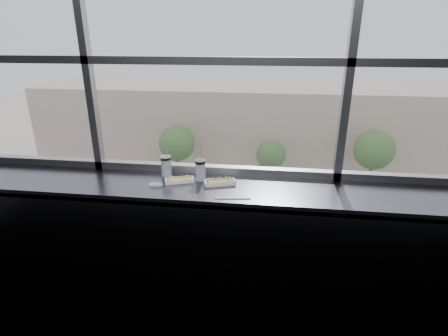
# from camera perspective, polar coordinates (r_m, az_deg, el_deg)

# --- Properties ---
(wall_back_lower) EXTENTS (6.00, 0.00, 6.00)m
(wall_back_lower) POSITION_cam_1_polar(r_m,az_deg,el_deg) (3.18, -1.61, -9.98)
(wall_back_lower) COLOR black
(wall_back_lower) RESTS_ON ground
(window_glass) EXTENTS (6.00, 0.00, 6.00)m
(window_glass) POSITION_cam_1_polar(r_m,az_deg,el_deg) (2.75, -1.93, 23.37)
(window_glass) COLOR silver
(window_glass) RESTS_ON ground
(window_mullions) EXTENTS (6.00, 0.08, 2.40)m
(window_mullions) POSITION_cam_1_polar(r_m,az_deg,el_deg) (2.73, -2.01, 23.39)
(window_mullions) COLOR gray
(window_mullions) RESTS_ON ground
(counter) EXTENTS (6.00, 0.55, 0.06)m
(counter) POSITION_cam_1_polar(r_m,az_deg,el_deg) (2.70, -2.65, -3.45)
(counter) COLOR #555761
(counter) RESTS_ON ground
(counter_fascia) EXTENTS (6.00, 0.04, 1.04)m
(counter_fascia) POSITION_cam_1_polar(r_m,az_deg,el_deg) (2.74, -3.43, -15.60)
(counter_fascia) COLOR #555761
(counter_fascia) RESTS_ON ground
(hotdog_tray_left) EXTENTS (0.23, 0.15, 0.05)m
(hotdog_tray_left) POSITION_cam_1_polar(r_m,az_deg,el_deg) (2.75, -7.29, -1.91)
(hotdog_tray_left) COLOR white
(hotdog_tray_left) RESTS_ON counter
(hotdog_tray_right) EXTENTS (0.25, 0.15, 0.06)m
(hotdog_tray_right) POSITION_cam_1_polar(r_m,az_deg,el_deg) (2.69, -0.68, -2.27)
(hotdog_tray_right) COLOR white
(hotdog_tray_right) RESTS_ON counter
(soda_cup_left) EXTENTS (0.09, 0.09, 0.32)m
(soda_cup_left) POSITION_cam_1_polar(r_m,az_deg,el_deg) (2.87, -9.42, 0.47)
(soda_cup_left) COLOR white
(soda_cup_left) RESTS_ON counter
(soda_cup_right) EXTENTS (0.09, 0.09, 0.32)m
(soda_cup_right) POSITION_cam_1_polar(r_m,az_deg,el_deg) (2.76, -3.88, -0.13)
(soda_cup_right) COLOR white
(soda_cup_right) RESTS_ON counter
(loose_straw) EXTENTS (0.25, 0.04, 0.01)m
(loose_straw) POSITION_cam_1_polar(r_m,az_deg,el_deg) (2.47, 1.44, -4.98)
(loose_straw) COLOR white
(loose_straw) RESTS_ON counter
(wrapper) EXTENTS (0.11, 0.08, 0.03)m
(wrapper) POSITION_cam_1_polar(r_m,az_deg,el_deg) (2.72, -11.06, -2.61)
(wrapper) COLOR silver
(wrapper) RESTS_ON counter
(plaza_ground) EXTENTS (120.00, 120.00, 0.00)m
(plaza_ground) POSITION_cam_1_polar(r_m,az_deg,el_deg) (48.04, 6.83, 4.82)
(plaza_ground) COLOR beige
(plaza_ground) RESTS_ON ground
(street_asphalt) EXTENTS (80.00, 10.00, 0.06)m
(street_asphalt) POSITION_cam_1_polar(r_m,az_deg,el_deg) (26.23, 5.69, -9.31)
(street_asphalt) COLOR black
(street_asphalt) RESTS_ON plaza_ground
(far_sidewalk) EXTENTS (80.00, 6.00, 0.04)m
(far_sidewalk) POSITION_cam_1_polar(r_m,az_deg,el_deg) (33.40, 6.25, -2.44)
(far_sidewalk) COLOR beige
(far_sidewalk) RESTS_ON plaza_ground
(far_building) EXTENTS (50.00, 14.00, 8.00)m
(far_building) POSITION_cam_1_polar(r_m,az_deg,el_deg) (41.72, 6.89, 8.03)
(far_building) COLOR #BEAA9B
(far_building) RESTS_ON plaza_ground
(car_far_a) EXTENTS (3.19, 6.45, 2.07)m
(car_far_a) POSITION_cam_1_polar(r_m,az_deg,el_deg) (30.65, -10.13, -2.67)
(car_far_a) COLOR black
(car_far_a) RESTS_ON street_asphalt
(car_near_d) EXTENTS (3.45, 7.17, 2.32)m
(car_near_d) POSITION_cam_1_polar(r_m,az_deg,el_deg) (22.82, 20.37, -12.19)
(car_near_d) COLOR #B8B59F
(car_near_d) RESTS_ON street_asphalt
(car_far_c) EXTENTS (2.72, 6.36, 2.11)m
(car_far_c) POSITION_cam_1_polar(r_m,az_deg,el_deg) (31.84, 30.10, -4.37)
(car_far_c) COLOR white
(car_far_c) RESTS_ON street_asphalt
(car_near_a) EXTENTS (3.36, 6.53, 2.09)m
(car_near_a) POSITION_cam_1_polar(r_m,az_deg,el_deg) (26.34, -26.19, -8.75)
(car_near_a) COLOR gray
(car_near_a) RESTS_ON street_asphalt
(car_near_c) EXTENTS (3.54, 6.87, 2.19)m
(car_near_c) POSITION_cam_1_polar(r_m,az_deg,el_deg) (22.27, 2.68, -11.80)
(car_near_c) COLOR maroon
(car_near_c) RESTS_ON street_asphalt
(pedestrian_c) EXTENTS (0.82, 0.61, 1.84)m
(pedestrian_c) POSITION_cam_1_polar(r_m,az_deg,el_deg) (32.65, 18.60, -2.24)
(pedestrian_c) COLOR #66605B
(pedestrian_c) RESTS_ON far_sidewalk
(pedestrian_b) EXTENTS (0.63, 0.84, 1.89)m
(pedestrian_b) POSITION_cam_1_polar(r_m,az_deg,el_deg) (34.10, 6.08, -0.18)
(pedestrian_b) COLOR #66605B
(pedestrian_b) RESTS_ON far_sidewalk
(pedestrian_a) EXTENTS (0.70, 0.94, 2.11)m
(pedestrian_a) POSITION_cam_1_polar(r_m,az_deg,el_deg) (32.67, -3.95, -0.87)
(pedestrian_a) COLOR #66605B
(pedestrian_a) RESTS_ON far_sidewalk
(pedestrian_d) EXTENTS (0.69, 0.93, 2.08)m
(pedestrian_d) POSITION_cam_1_polar(r_m,az_deg,el_deg) (33.77, 21.43, -1.62)
(pedestrian_d) COLOR #66605B
(pedestrian_d) RESTS_ON far_sidewalk
(tree_left) EXTENTS (3.44, 3.44, 5.38)m
(tree_left) POSITION_cam_1_polar(r_m,az_deg,el_deg) (33.27, -7.69, 4.05)
(tree_left) COLOR #47382B
(tree_left) RESTS_ON far_sidewalk
(tree_center) EXTENTS (2.74, 2.74, 4.28)m
(tree_center) POSITION_cam_1_polar(r_m,az_deg,el_deg) (32.37, 7.68, 2.19)
(tree_center) COLOR #47382B
(tree_center) RESTS_ON far_sidewalk
(tree_right) EXTENTS (3.54, 3.54, 5.53)m
(tree_right) POSITION_cam_1_polar(r_m,az_deg,el_deg) (33.40, 23.28, 2.76)
(tree_right) COLOR #47382B
(tree_right) RESTS_ON far_sidewalk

